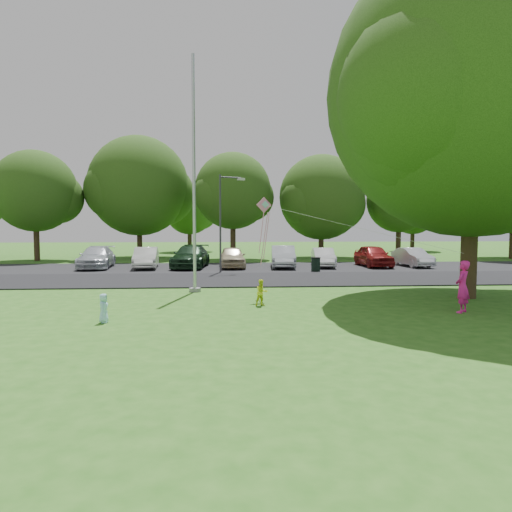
{
  "coord_description": "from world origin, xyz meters",
  "views": [
    {
      "loc": [
        -2.15,
        -14.63,
        2.91
      ],
      "look_at": [
        -0.93,
        4.0,
        1.6
      ],
      "focal_mm": 32.0,
      "sensor_mm": 36.0,
      "label": 1
    }
  ],
  "objects": [
    {
      "name": "parking_strip",
      "position": [
        0.0,
        15.5,
        0.03
      ],
      "size": [
        42.0,
        7.0,
        0.06
      ],
      "primitive_type": "cube",
      "color": "black",
      "rests_on": "ground"
    },
    {
      "name": "tree_row",
      "position": [
        1.59,
        24.23,
        5.71
      ],
      "size": [
        64.35,
        11.94,
        10.88
      ],
      "color": "#332316",
      "rests_on": "ground"
    },
    {
      "name": "woman",
      "position": [
        5.58,
        -0.28,
        0.86
      ],
      "size": [
        0.74,
        0.73,
        1.72
      ],
      "primitive_type": "imported",
      "rotation": [
        0.0,
        0.0,
        3.91
      ],
      "color": "#FF219D",
      "rests_on": "ground"
    },
    {
      "name": "flagpole",
      "position": [
        -3.5,
        5.0,
        4.17
      ],
      "size": [
        0.5,
        0.5,
        10.0
      ],
      "color": "#B7BABF",
      "rests_on": "ground"
    },
    {
      "name": "street_lamp",
      "position": [
        -2.27,
        12.51,
        3.5
      ],
      "size": [
        1.55,
        0.76,
        5.82
      ],
      "rotation": [
        0.0,
        0.0,
        0.39
      ],
      "color": "#3F3F44",
      "rests_on": "ground"
    },
    {
      "name": "park_road",
      "position": [
        0.0,
        9.0,
        0.03
      ],
      "size": [
        60.0,
        6.0,
        0.06
      ],
      "primitive_type": "cube",
      "color": "black",
      "rests_on": "ground"
    },
    {
      "name": "horizon_trees",
      "position": [
        4.06,
        33.88,
        4.3
      ],
      "size": [
        77.46,
        7.2,
        7.02
      ],
      "color": "#332316",
      "rests_on": "ground"
    },
    {
      "name": "kite",
      "position": [
        -0.51,
        3.1,
        3.2
      ],
      "size": [
        6.55,
        3.75,
        2.68
      ],
      "rotation": [
        0.0,
        0.0,
        0.24
      ],
      "color": "pink",
      "rests_on": "ground"
    },
    {
      "name": "trash_can",
      "position": [
        3.27,
        12.62,
        0.45
      ],
      "size": [
        0.57,
        0.57,
        0.9
      ],
      "rotation": [
        0.0,
        0.0,
        -0.28
      ],
      "color": "black",
      "rests_on": "ground"
    },
    {
      "name": "ground",
      "position": [
        0.0,
        0.0,
        0.0
      ],
      "size": [
        120.0,
        120.0,
        0.0
      ],
      "primitive_type": "plane",
      "color": "#2C651A",
      "rests_on": "ground"
    },
    {
      "name": "child_blue",
      "position": [
        -5.77,
        -1.07,
        0.43
      ],
      "size": [
        0.3,
        0.44,
        0.87
      ],
      "primitive_type": "imported",
      "rotation": [
        0.0,
        0.0,
        1.64
      ],
      "color": "#A6E6FF",
      "rests_on": "ground"
    },
    {
      "name": "parked_cars",
      "position": [
        -1.16,
        15.35,
        0.75
      ],
      "size": [
        23.0,
        5.2,
        1.46
      ],
      "color": "#B2B7BF",
      "rests_on": "ground"
    },
    {
      "name": "child_yellow",
      "position": [
        -0.9,
        1.4,
        0.47
      ],
      "size": [
        0.56,
        0.5,
        0.95
      ],
      "primitive_type": "imported",
      "rotation": [
        0.0,
        0.0,
        0.35
      ],
      "color": "#E7F626",
      "rests_on": "ground"
    },
    {
      "name": "big_tree",
      "position": [
        7.29,
        2.54,
        7.66
      ],
      "size": [
        11.75,
        11.19,
        13.59
      ],
      "rotation": [
        0.0,
        0.0,
        0.38
      ],
      "color": "#332316",
      "rests_on": "ground"
    }
  ]
}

